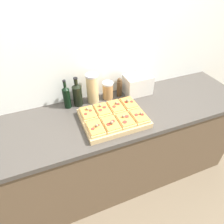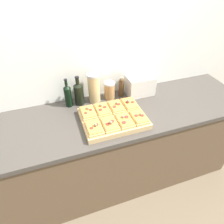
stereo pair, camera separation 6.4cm
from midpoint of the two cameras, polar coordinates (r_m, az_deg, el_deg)
ground_plane at (r=2.20m, az=2.13°, el=-25.05°), size 12.00×12.00×0.00m
wall_back at (r=1.77m, az=-4.87°, el=14.47°), size 6.00×0.06×2.50m
kitchen_counter at (r=1.98m, az=-0.89°, el=-11.20°), size 2.63×0.67×0.91m
cutting_board at (r=1.60m, az=1.49°, el=-1.84°), size 0.50×0.39×0.04m
pizza_slice_back_left at (r=1.60m, az=-5.72°, el=-0.16°), size 0.11×0.17×0.05m
pizza_slice_back_midleft at (r=1.63m, az=-1.62°, el=0.71°), size 0.11×0.17×0.05m
pizza_slice_back_midright at (r=1.66m, az=2.37°, el=1.53°), size 0.11×0.17×0.05m
pizza_slice_back_right at (r=1.70m, az=6.15°, el=2.33°), size 0.11×0.17×0.06m
pizza_slice_front_left at (r=1.47m, az=-3.89°, el=-4.46°), size 0.11×0.17×0.05m
pizza_slice_front_midleft at (r=1.49m, az=0.57°, el=-3.44°), size 0.11×0.17×0.05m
pizza_slice_front_midright at (r=1.53m, az=4.83°, el=-2.44°), size 0.11×0.17×0.05m
pizza_slice_front_right at (r=1.57m, az=8.90°, el=-1.48°), size 0.11×0.17×0.05m
olive_oil_bottle at (r=1.74m, az=-11.45°, el=4.69°), size 0.06×0.06×0.26m
wine_bottle at (r=1.75m, az=-8.45°, el=5.34°), size 0.08×0.08×0.27m
grain_jar_tall at (r=1.76m, az=-4.14°, el=6.88°), size 0.11×0.11×0.27m
grain_jar_short at (r=1.82m, az=0.28°, el=6.23°), size 0.10×0.10×0.16m
pepper_mill at (r=1.85m, az=3.66°, el=7.04°), size 0.05×0.05×0.18m
toaster_oven at (r=1.90m, az=8.92°, el=7.61°), size 0.27×0.17×0.18m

